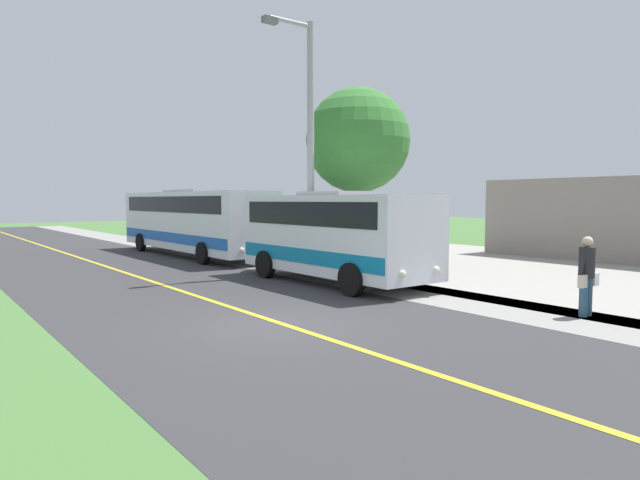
{
  "coord_description": "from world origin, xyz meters",
  "views": [
    {
      "loc": [
        6.13,
        9.45,
        2.56
      ],
      "look_at": [
        -3.5,
        -3.29,
        1.4
      ],
      "focal_mm": 30.92,
      "sensor_mm": 36.0,
      "label": 1
    }
  ],
  "objects_px": {
    "tree_curbside": "(358,141)",
    "street_light_pole": "(308,138)",
    "shuttle_bus_front": "(334,233)",
    "transit_bus_rear": "(192,219)",
    "pedestrian_with_bags": "(587,273)"
  },
  "relations": [
    {
      "from": "tree_curbside",
      "to": "street_light_pole",
      "type": "bearing_deg",
      "value": 7.35
    },
    {
      "from": "shuttle_bus_front",
      "to": "tree_curbside",
      "type": "height_order",
      "value": "tree_curbside"
    },
    {
      "from": "shuttle_bus_front",
      "to": "street_light_pole",
      "type": "bearing_deg",
      "value": -102.15
    },
    {
      "from": "transit_bus_rear",
      "to": "tree_curbside",
      "type": "relative_size",
      "value": 1.75
    },
    {
      "from": "shuttle_bus_front",
      "to": "pedestrian_with_bags",
      "type": "bearing_deg",
      "value": 100.23
    },
    {
      "from": "transit_bus_rear",
      "to": "tree_curbside",
      "type": "distance_m",
      "value": 9.25
    },
    {
      "from": "shuttle_bus_front",
      "to": "pedestrian_with_bags",
      "type": "height_order",
      "value": "shuttle_bus_front"
    },
    {
      "from": "shuttle_bus_front",
      "to": "transit_bus_rear",
      "type": "distance_m",
      "value": 10.52
    },
    {
      "from": "pedestrian_with_bags",
      "to": "tree_curbside",
      "type": "bearing_deg",
      "value": -99.73
    },
    {
      "from": "shuttle_bus_front",
      "to": "street_light_pole",
      "type": "relative_size",
      "value": 0.84
    },
    {
      "from": "street_light_pole",
      "to": "tree_curbside",
      "type": "xyz_separation_m",
      "value": [
        -2.52,
        -0.32,
        0.08
      ]
    },
    {
      "from": "tree_curbside",
      "to": "pedestrian_with_bags",
      "type": "bearing_deg",
      "value": 80.27
    },
    {
      "from": "street_light_pole",
      "to": "shuttle_bus_front",
      "type": "bearing_deg",
      "value": 77.85
    },
    {
      "from": "transit_bus_rear",
      "to": "shuttle_bus_front",
      "type": "bearing_deg",
      "value": 89.96
    },
    {
      "from": "pedestrian_with_bags",
      "to": "tree_curbside",
      "type": "distance_m",
      "value": 10.4
    }
  ]
}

